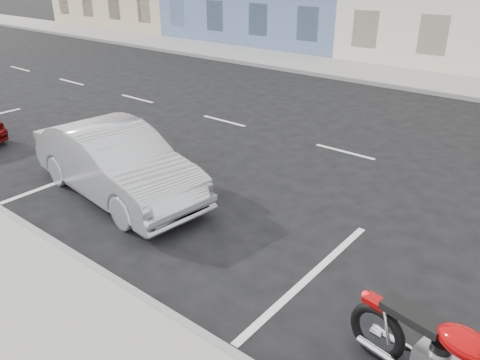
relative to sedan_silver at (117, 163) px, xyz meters
The scene contains 5 objects.
ground 6.78m from the sedan_silver, 48.44° to the left, with size 120.00×120.00×0.00m, color black.
sidewalk_far 13.77m from the sedan_silver, 92.20° to the left, with size 80.00×3.40×0.15m, color gray.
curb_near 2.12m from the sedan_silver, 105.12° to the right, with size 80.00×0.12×0.16m, color gray.
curb_far 12.07m from the sedan_silver, 92.51° to the left, with size 80.00×0.12×0.16m, color gray.
sedan_silver is the anchor object (origin of this frame).
Camera 1 is at (2.81, -10.17, 4.34)m, focal length 35.00 mm.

